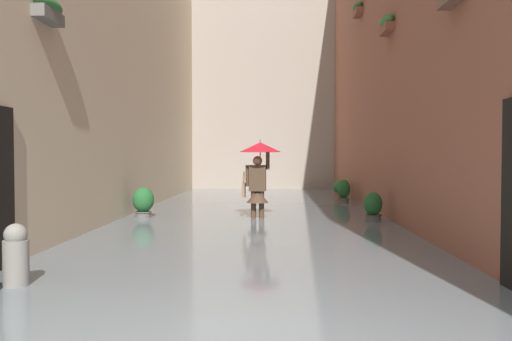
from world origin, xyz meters
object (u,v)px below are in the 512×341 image
object	(u,v)px
potted_plant_far_left	(340,190)
mooring_bollard	(16,262)
potted_plant_near_left	(344,193)
potted_plant_mid_left	(373,210)
person_wading	(259,166)
potted_plant_far_right	(143,204)

from	to	relation	value
potted_plant_far_left	mooring_bollard	world-z (taller)	mooring_bollard
potted_plant_near_left	mooring_bollard	xyz separation A→B (m)	(4.93, 9.91, -0.03)
potted_plant_far_left	mooring_bollard	size ratio (longest dim) A/B	0.89
mooring_bollard	potted_plant_mid_left	bearing A→B (deg)	-131.63
potted_plant_mid_left	person_wading	bearing A→B (deg)	-10.26
person_wading	potted_plant_far_left	size ratio (longest dim) A/B	2.57
person_wading	potted_plant_near_left	bearing A→B (deg)	-122.27
potted_plant_far_right	potted_plant_mid_left	distance (m)	5.15
mooring_bollard	person_wading	bearing A→B (deg)	-112.35
mooring_bollard	potted_plant_far_right	bearing A→B (deg)	-88.38
potted_plant_mid_left	potted_plant_far_left	bearing A→B (deg)	-90.37
potted_plant_mid_left	potted_plant_far_left	world-z (taller)	potted_plant_mid_left
person_wading	mooring_bollard	world-z (taller)	person_wading
potted_plant_far_right	mooring_bollard	bearing A→B (deg)	91.62
person_wading	potted_plant_far_right	world-z (taller)	person_wading
potted_plant_near_left	potted_plant_far_right	bearing A→B (deg)	36.83
person_wading	potted_plant_far_left	xyz separation A→B (m)	(-2.51, -5.10, -0.89)
potted_plant_near_left	potted_plant_far_right	distance (m)	6.38
potted_plant_near_left	potted_plant_far_left	distance (m)	1.22
potted_plant_far_right	potted_plant_mid_left	xyz separation A→B (m)	(-5.13, 0.52, -0.06)
person_wading	potted_plant_mid_left	world-z (taller)	person_wading
person_wading	mooring_bollard	size ratio (longest dim) A/B	2.30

